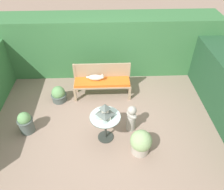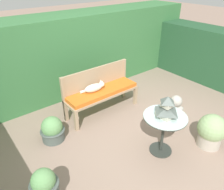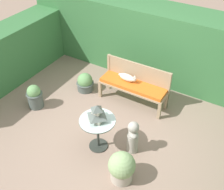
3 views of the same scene
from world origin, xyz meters
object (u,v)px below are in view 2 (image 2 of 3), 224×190
(cat, at_px, (94,88))
(potted_plant_path_edge, at_px, (211,131))
(patio_table, at_px, (164,124))
(garden_bust, at_px, (174,113))
(pagoda_birdhouse, at_px, (167,108))
(garden_bench, at_px, (102,93))
(potted_plant_bench_right, at_px, (45,188))
(potted_plant_patio_mid, at_px, (52,130))

(cat, xyz_separation_m, potted_plant_path_edge, (0.89, -1.82, -0.28))
(patio_table, bearing_deg, garden_bust, 22.04)
(pagoda_birdhouse, xyz_separation_m, potted_plant_path_edge, (0.68, -0.38, -0.50))
(garden_bench, distance_m, potted_plant_bench_right, 2.01)
(potted_plant_bench_right, xyz_separation_m, potted_plant_patio_mid, (0.55, 0.99, -0.07))
(pagoda_birdhouse, bearing_deg, potted_plant_patio_mid, 132.86)
(cat, bearing_deg, pagoda_birdhouse, -76.67)
(potted_plant_patio_mid, bearing_deg, potted_plant_path_edge, -41.46)
(potted_plant_path_edge, bearing_deg, potted_plant_bench_right, 165.21)
(patio_table, bearing_deg, pagoda_birdhouse, 0.00)
(potted_plant_bench_right, bearing_deg, pagoda_birdhouse, -8.45)
(garden_bench, bearing_deg, garden_bust, -62.42)
(cat, bearing_deg, patio_table, -76.67)
(patio_table, distance_m, potted_plant_bench_right, 1.74)
(patio_table, relative_size, potted_plant_path_edge, 1.18)
(garden_bust, relative_size, potted_plant_bench_right, 1.25)
(garden_bust, height_order, potted_plant_bench_right, garden_bust)
(cat, relative_size, potted_plant_path_edge, 0.84)
(patio_table, xyz_separation_m, pagoda_birdhouse, (0.00, 0.00, 0.27))
(cat, distance_m, pagoda_birdhouse, 1.47)
(pagoda_birdhouse, relative_size, potted_plant_path_edge, 0.58)
(patio_table, bearing_deg, cat, 98.22)
(garden_bench, xyz_separation_m, pagoda_birdhouse, (0.06, -1.40, 0.37))
(potted_plant_path_edge, height_order, potted_plant_patio_mid, potted_plant_path_edge)
(pagoda_birdhouse, height_order, garden_bust, pagoda_birdhouse)
(garden_bench, xyz_separation_m, garden_bust, (0.61, -1.17, -0.07))
(garden_bench, bearing_deg, pagoda_birdhouse, -87.64)
(cat, bearing_deg, potted_plant_bench_right, -136.45)
(potted_plant_patio_mid, bearing_deg, garden_bust, -30.83)
(garden_bench, height_order, potted_plant_patio_mid, garden_bench)
(pagoda_birdhouse, xyz_separation_m, potted_plant_bench_right, (-1.70, 0.25, -0.51))
(pagoda_birdhouse, height_order, potted_plant_bench_right, pagoda_birdhouse)
(garden_bust, bearing_deg, garden_bench, 171.32)
(garden_bench, bearing_deg, patio_table, -87.64)
(patio_table, distance_m, garden_bust, 0.62)
(patio_table, height_order, potted_plant_bench_right, patio_table)
(garden_bench, relative_size, potted_plant_bench_right, 2.73)
(garden_bench, relative_size, garden_bust, 2.18)
(cat, xyz_separation_m, patio_table, (0.21, -1.44, -0.06))
(potted_plant_path_edge, bearing_deg, garden_bust, 101.77)
(garden_bench, xyz_separation_m, cat, (-0.15, 0.04, 0.15))
(cat, relative_size, garden_bust, 0.69)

